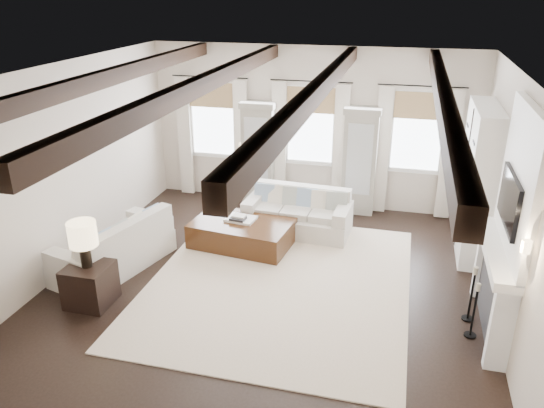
% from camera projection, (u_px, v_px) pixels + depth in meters
% --- Properties ---
extents(ground, '(7.50, 7.50, 0.00)m').
position_uv_depth(ground, '(262.00, 296.00, 7.82)').
color(ground, black).
rests_on(ground, ground).
extents(room_shell, '(6.54, 7.54, 3.22)m').
position_uv_depth(room_shell, '(326.00, 160.00, 7.72)').
color(room_shell, beige).
rests_on(room_shell, ground).
extents(area_rug, '(3.89, 4.54, 0.02)m').
position_uv_depth(area_rug, '(280.00, 282.00, 8.18)').
color(area_rug, beige).
rests_on(area_rug, ground).
extents(sofa_back, '(1.96, 0.98, 0.82)m').
position_uv_depth(sofa_back, '(298.00, 214.00, 9.76)').
color(sofa_back, beige).
rests_on(sofa_back, ground).
extents(sofa_left, '(1.38, 2.16, 0.85)m').
position_uv_depth(sofa_left, '(117.00, 249.00, 8.46)').
color(sofa_left, beige).
rests_on(sofa_left, ground).
extents(ottoman, '(1.80, 1.25, 0.44)m').
position_uv_depth(ottoman, '(242.00, 233.00, 9.28)').
color(ottoman, black).
rests_on(ottoman, ground).
extents(tray, '(0.54, 0.44, 0.04)m').
position_uv_depth(tray, '(241.00, 219.00, 9.26)').
color(tray, white).
rests_on(tray, ottoman).
extents(book_lower, '(0.28, 0.23, 0.04)m').
position_uv_depth(book_lower, '(238.00, 219.00, 9.17)').
color(book_lower, '#262628').
rests_on(book_lower, tray).
extents(book_upper, '(0.24, 0.19, 0.03)m').
position_uv_depth(book_upper, '(239.00, 216.00, 9.19)').
color(book_upper, beige).
rests_on(book_upper, book_lower).
extents(side_table_front, '(0.60, 0.60, 0.60)m').
position_uv_depth(side_table_front, '(90.00, 285.00, 7.55)').
color(side_table_front, black).
rests_on(side_table_front, ground).
extents(lamp_front, '(0.39, 0.39, 0.68)m').
position_uv_depth(lamp_front, '(83.00, 237.00, 7.26)').
color(lamp_front, black).
rests_on(lamp_front, side_table_front).
extents(side_table_back, '(0.41, 0.41, 0.61)m').
position_uv_depth(side_table_back, '(249.00, 185.00, 11.28)').
color(side_table_back, black).
rests_on(side_table_back, ground).
extents(lamp_back, '(0.37, 0.37, 0.63)m').
position_uv_depth(lamp_back, '(248.00, 151.00, 11.00)').
color(lamp_back, black).
rests_on(lamp_back, side_table_back).
extents(candlestick_near, '(0.16, 0.16, 0.79)m').
position_uv_depth(candlestick_near, '(473.00, 315.00, 6.82)').
color(candlestick_near, black).
rests_on(candlestick_near, ground).
extents(candlestick_far, '(0.17, 0.17, 0.82)m').
position_uv_depth(candlestick_far, '(471.00, 298.00, 7.16)').
color(candlestick_far, black).
rests_on(candlestick_far, ground).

